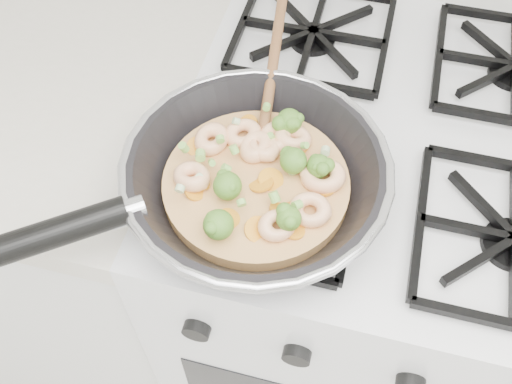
# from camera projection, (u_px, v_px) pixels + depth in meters

# --- Properties ---
(stove) EXTENTS (0.60, 0.60, 0.92)m
(stove) POSITION_uv_depth(u_px,v_px,m) (354.00, 277.00, 1.16)
(stove) COLOR white
(stove) RESTS_ON ground
(skillet) EXTENTS (0.44, 0.55, 0.10)m
(skillet) POSITION_uv_depth(u_px,v_px,m) (252.00, 178.00, 0.68)
(skillet) COLOR black
(skillet) RESTS_ON stove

